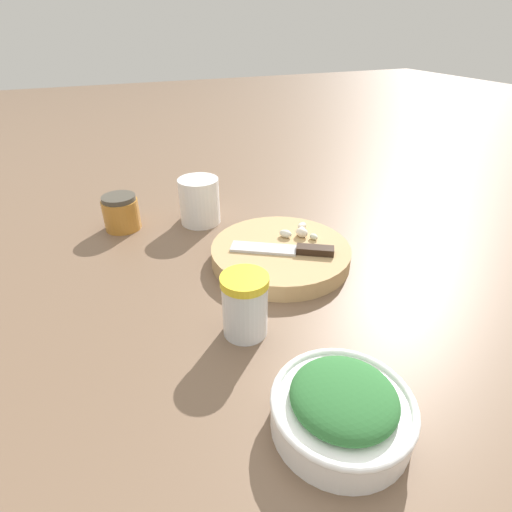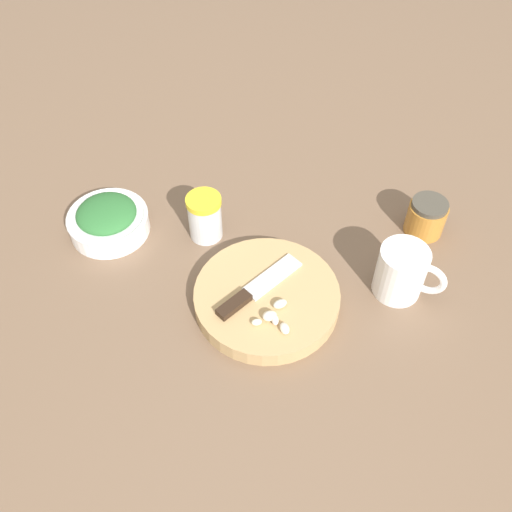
% 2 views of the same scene
% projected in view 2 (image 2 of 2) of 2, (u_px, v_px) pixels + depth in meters
% --- Properties ---
extents(ground_plane, '(5.00, 5.00, 0.00)m').
position_uv_depth(ground_plane, '(262.00, 261.00, 1.07)').
color(ground_plane, brown).
extents(cutting_board, '(0.25, 0.25, 0.03)m').
position_uv_depth(cutting_board, '(267.00, 298.00, 0.99)').
color(cutting_board, tan).
rests_on(cutting_board, ground_plane).
extents(chef_knife, '(0.12, 0.17, 0.01)m').
position_uv_depth(chef_knife, '(254.00, 290.00, 0.98)').
color(chef_knife, black).
rests_on(chef_knife, cutting_board).
extents(garlic_cloves, '(0.07, 0.07, 0.02)m').
position_uv_depth(garlic_cloves, '(274.00, 317.00, 0.94)').
color(garlic_cloves, beige).
rests_on(garlic_cloves, cutting_board).
extents(herb_bowl, '(0.16, 0.16, 0.06)m').
position_uv_depth(herb_bowl, '(108.00, 220.00, 1.10)').
color(herb_bowl, white).
rests_on(herb_bowl, ground_plane).
extents(spice_jar, '(0.07, 0.07, 0.09)m').
position_uv_depth(spice_jar, '(205.00, 217.00, 1.08)').
color(spice_jar, silver).
rests_on(spice_jar, ground_plane).
extents(coffee_mug, '(0.12, 0.09, 0.10)m').
position_uv_depth(coffee_mug, '(403.00, 270.00, 0.99)').
color(coffee_mug, white).
rests_on(coffee_mug, ground_plane).
extents(honey_jar, '(0.07, 0.07, 0.07)m').
position_uv_depth(honey_jar, '(426.00, 217.00, 1.10)').
color(honey_jar, '#BC7A2D').
rests_on(honey_jar, ground_plane).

